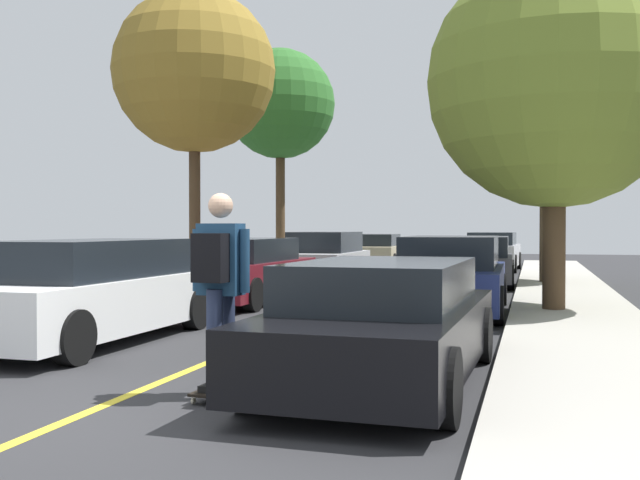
% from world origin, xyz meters
% --- Properties ---
extents(ground, '(80.00, 80.00, 0.00)m').
position_xyz_m(ground, '(0.00, 0.00, 0.00)').
color(ground, '#2D2D30').
extents(sidewalk_right, '(2.15, 56.00, 0.14)m').
position_xyz_m(sidewalk_right, '(4.30, 0.00, 0.07)').
color(sidewalk_right, '#ADA89E').
rests_on(sidewalk_right, ground).
extents(center_line, '(0.12, 39.20, 0.01)m').
position_xyz_m(center_line, '(0.00, 4.00, 0.00)').
color(center_line, gold).
rests_on(center_line, ground).
extents(parked_car_left_nearest, '(1.83, 4.51, 1.39)m').
position_xyz_m(parked_car_left_nearest, '(-2.17, 3.42, 0.70)').
color(parked_car_left_nearest, white).
rests_on(parked_car_left_nearest, ground).
extents(parked_car_left_near, '(1.89, 4.47, 1.34)m').
position_xyz_m(parked_car_left_near, '(-2.17, 8.91, 0.66)').
color(parked_car_left_near, maroon).
rests_on(parked_car_left_near, ground).
extents(parked_car_left_far, '(1.93, 4.20, 1.44)m').
position_xyz_m(parked_car_left_far, '(-2.17, 15.12, 0.71)').
color(parked_car_left_far, '#B7B7BC').
rests_on(parked_car_left_far, ground).
extents(parked_car_left_farthest, '(2.10, 4.08, 1.32)m').
position_xyz_m(parked_car_left_farthest, '(-2.17, 21.98, 0.65)').
color(parked_car_left_farthest, '#BCAD89').
rests_on(parked_car_left_farthest, ground).
extents(parked_car_right_nearest, '(1.96, 4.40, 1.23)m').
position_xyz_m(parked_car_right_nearest, '(2.17, 1.89, 0.61)').
color(parked_car_right_nearest, black).
rests_on(parked_car_right_nearest, ground).
extents(parked_car_right_near, '(1.98, 4.63, 1.40)m').
position_xyz_m(parked_car_right_near, '(2.17, 8.27, 0.68)').
color(parked_car_right_near, navy).
rests_on(parked_car_right_near, ground).
extents(parked_car_right_far, '(1.97, 4.44, 1.32)m').
position_xyz_m(parked_car_right_far, '(2.18, 15.00, 0.65)').
color(parked_car_right_far, '#38383D').
rests_on(parked_car_right_far, ground).
extents(parked_car_right_farthest, '(1.98, 4.12, 1.39)m').
position_xyz_m(parked_car_right_farthest, '(2.17, 22.08, 0.68)').
color(parked_car_right_farthest, '#B7B7BC').
rests_on(parked_car_right_farthest, ground).
extents(street_tree_left_nearest, '(3.76, 3.76, 6.93)m').
position_xyz_m(street_tree_left_nearest, '(-3.95, 10.28, 5.17)').
color(street_tree_left_nearest, '#4C3823').
rests_on(street_tree_left_nearest, sidewalk_left).
extents(street_tree_left_near, '(3.39, 3.39, 6.95)m').
position_xyz_m(street_tree_left_near, '(-3.95, 16.30, 5.37)').
color(street_tree_left_near, '#4C3823').
rests_on(street_tree_left_near, sidewalk_left).
extents(street_tree_right_nearest, '(4.44, 4.44, 6.19)m').
position_xyz_m(street_tree_right_nearest, '(3.95, 8.16, 4.10)').
color(street_tree_right_nearest, '#4C3823').
rests_on(street_tree_right_nearest, sidewalk_right).
extents(street_tree_right_near, '(3.85, 3.85, 5.81)m').
position_xyz_m(street_tree_right_near, '(3.95, 14.98, 4.01)').
color(street_tree_right_near, brown).
rests_on(street_tree_right_near, sidewalk_right).
extents(skateboard, '(0.28, 0.85, 0.10)m').
position_xyz_m(skateboard, '(0.84, 0.91, 0.09)').
color(skateboard, black).
rests_on(skateboard, ground).
extents(skateboarder, '(0.58, 0.71, 1.78)m').
position_xyz_m(skateboarder, '(0.84, 0.88, 1.11)').
color(skateboarder, black).
rests_on(skateboarder, skateboard).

